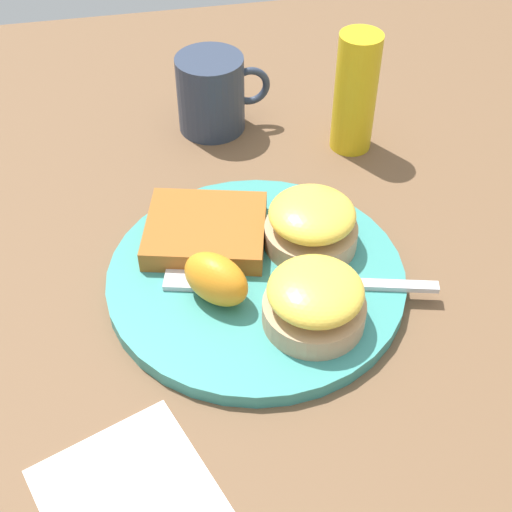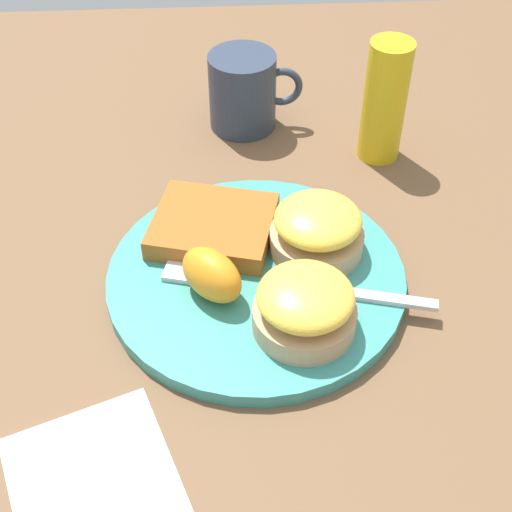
% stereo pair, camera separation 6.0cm
% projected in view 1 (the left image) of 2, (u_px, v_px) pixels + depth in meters
% --- Properties ---
extents(ground_plane, '(1.10, 1.10, 0.00)m').
position_uv_depth(ground_plane, '(256.00, 284.00, 0.63)').
color(ground_plane, brown).
extents(plate, '(0.26, 0.26, 0.01)m').
position_uv_depth(plate, '(256.00, 278.00, 0.62)').
color(plate, teal).
rests_on(plate, ground_plane).
extents(sandwich_benedict_left, '(0.08, 0.08, 0.05)m').
position_uv_depth(sandwich_benedict_left, '(315.00, 301.00, 0.56)').
color(sandwich_benedict_left, tan).
rests_on(sandwich_benedict_left, plate).
extents(sandwich_benedict_right, '(0.08, 0.08, 0.05)m').
position_uv_depth(sandwich_benedict_right, '(311.00, 224.00, 0.63)').
color(sandwich_benedict_right, tan).
rests_on(sandwich_benedict_right, plate).
extents(hashbrown_patty, '(0.13, 0.12, 0.02)m').
position_uv_depth(hashbrown_patty, '(206.00, 230.00, 0.64)').
color(hashbrown_patty, '#9C5820').
rests_on(hashbrown_patty, plate).
extents(orange_wedge, '(0.07, 0.07, 0.04)m').
position_uv_depth(orange_wedge, '(216.00, 279.00, 0.58)').
color(orange_wedge, orange).
rests_on(orange_wedge, plate).
extents(fork, '(0.23, 0.07, 0.00)m').
position_uv_depth(fork, '(281.00, 281.00, 0.61)').
color(fork, silver).
rests_on(fork, plate).
extents(cup, '(0.10, 0.07, 0.08)m').
position_uv_depth(cup, '(213.00, 93.00, 0.77)').
color(cup, '#2D384C').
rests_on(cup, ground_plane).
extents(napkin, '(0.14, 0.14, 0.00)m').
position_uv_depth(napkin, '(128.00, 494.00, 0.48)').
color(napkin, white).
rests_on(napkin, ground_plane).
extents(condiment_bottle, '(0.04, 0.04, 0.13)m').
position_uv_depth(condiment_bottle, '(355.00, 93.00, 0.73)').
color(condiment_bottle, gold).
rests_on(condiment_bottle, ground_plane).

